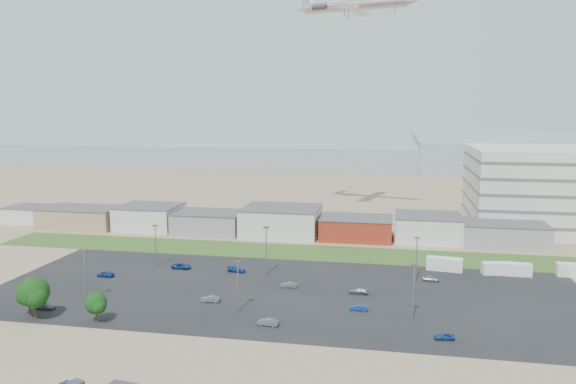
% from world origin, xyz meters
% --- Properties ---
extents(ground, '(700.00, 700.00, 0.00)m').
position_xyz_m(ground, '(0.00, 0.00, 0.00)').
color(ground, '#7E6B50').
rests_on(ground, ground).
extents(parking_lot, '(120.00, 50.00, 0.01)m').
position_xyz_m(parking_lot, '(5.00, 20.00, 0.01)').
color(parking_lot, black).
rests_on(parking_lot, ground).
extents(grass_strip, '(160.00, 16.00, 0.02)m').
position_xyz_m(grass_strip, '(0.00, 52.00, 0.01)').
color(grass_strip, '#32551F').
rests_on(grass_strip, ground).
extents(hills_backdrop, '(700.00, 200.00, 9.00)m').
position_xyz_m(hills_backdrop, '(40.00, 315.00, 4.50)').
color(hills_backdrop, gray).
rests_on(hills_backdrop, ground).
extents(building_row, '(170.00, 20.00, 8.00)m').
position_xyz_m(building_row, '(-17.00, 71.00, 4.00)').
color(building_row, silver).
rests_on(building_row, ground).
extents(box_trailer_a, '(8.26, 3.63, 3.00)m').
position_xyz_m(box_trailer_a, '(38.15, 41.66, 1.50)').
color(box_trailer_a, silver).
rests_on(box_trailer_a, ground).
extents(box_trailer_b, '(7.47, 3.36, 2.70)m').
position_xyz_m(box_trailer_b, '(49.81, 40.80, 1.35)').
color(box_trailer_b, silver).
rests_on(box_trailer_b, ground).
extents(box_trailer_c, '(7.41, 2.41, 2.77)m').
position_xyz_m(box_trailer_c, '(53.08, 40.65, 1.38)').
color(box_trailer_c, silver).
rests_on(box_trailer_c, ground).
extents(box_trailer_d, '(7.83, 2.70, 2.91)m').
position_xyz_m(box_trailer_d, '(66.21, 42.12, 1.45)').
color(box_trailer_d, silver).
rests_on(box_trailer_d, ground).
extents(tree_mid, '(4.84, 4.84, 7.26)m').
position_xyz_m(tree_mid, '(-37.53, -1.61, 3.63)').
color(tree_mid, black).
rests_on(tree_mid, ground).
extents(tree_right, '(5.74, 5.74, 8.61)m').
position_xyz_m(tree_right, '(-35.55, -2.85, 4.31)').
color(tree_right, black).
rests_on(tree_right, ground).
extents(tree_near, '(4.04, 4.04, 6.06)m').
position_xyz_m(tree_near, '(-24.10, -2.26, 3.03)').
color(tree_near, black).
rests_on(tree_near, ground).
extents(lightpole_front_l, '(1.19, 0.50, 10.13)m').
position_xyz_m(lightpole_front_l, '(-31.41, 6.96, 5.06)').
color(lightpole_front_l, slate).
rests_on(lightpole_front_l, ground).
extents(lightpole_front_m, '(1.11, 0.46, 9.43)m').
position_xyz_m(lightpole_front_m, '(-1.29, 7.55, 4.72)').
color(lightpole_front_m, slate).
rests_on(lightpole_front_m, ground).
extents(lightpole_front_r, '(1.19, 0.49, 10.08)m').
position_xyz_m(lightpole_front_r, '(30.09, 9.14, 5.04)').
color(lightpole_front_r, slate).
rests_on(lightpole_front_r, ground).
extents(lightpole_back_l, '(1.18, 0.49, 10.01)m').
position_xyz_m(lightpole_back_l, '(-28.16, 31.94, 5.01)').
color(lightpole_back_l, slate).
rests_on(lightpole_back_l, ground).
extents(lightpole_back_m, '(1.29, 0.54, 10.94)m').
position_xyz_m(lightpole_back_m, '(-1.34, 30.77, 5.47)').
color(lightpole_back_m, slate).
rests_on(lightpole_back_m, ground).
extents(lightpole_back_r, '(1.14, 0.48, 9.71)m').
position_xyz_m(lightpole_back_r, '(31.41, 31.92, 4.86)').
color(lightpole_back_r, slate).
rests_on(lightpole_back_r, ground).
extents(airliner, '(47.81, 38.27, 12.39)m').
position_xyz_m(airliner, '(12.13, 101.68, 70.00)').
color(airliner, silver).
extents(parked_car_1, '(3.37, 1.34, 1.09)m').
position_xyz_m(parked_car_1, '(20.52, 12.02, 0.54)').
color(parked_car_1, navy).
rests_on(parked_car_1, ground).
extents(parked_car_2, '(3.34, 1.66, 1.09)m').
position_xyz_m(parked_car_2, '(34.91, 1.30, 0.55)').
color(parked_car_2, navy).
rests_on(parked_car_2, ground).
extents(parked_car_4, '(3.72, 1.32, 1.22)m').
position_xyz_m(parked_car_4, '(-7.87, 11.23, 0.61)').
color(parked_car_4, '#595B5E').
rests_on(parked_car_4, ground).
extents(parked_car_5, '(3.92, 1.75, 1.31)m').
position_xyz_m(parked_car_5, '(-35.97, 22.50, 0.66)').
color(parked_car_5, navy).
rests_on(parked_car_5, ground).
extents(parked_car_6, '(4.39, 2.26, 1.22)m').
position_xyz_m(parked_car_6, '(-8.47, 31.52, 0.61)').
color(parked_car_6, navy).
rests_on(parked_car_6, ground).
extents(parked_car_7, '(3.51, 1.44, 1.13)m').
position_xyz_m(parked_car_7, '(5.31, 22.79, 0.57)').
color(parked_car_7, '#595B5E').
rests_on(parked_car_7, ground).
extents(parked_car_8, '(3.53, 1.79, 1.15)m').
position_xyz_m(parked_car_8, '(34.63, 32.70, 0.58)').
color(parked_car_8, '#A5A5AA').
rests_on(parked_car_8, ground).
extents(parked_car_9, '(4.53, 2.25, 1.23)m').
position_xyz_m(parked_car_9, '(-21.83, 31.66, 0.62)').
color(parked_car_9, navy).
rests_on(parked_car_9, ground).
extents(parked_car_10, '(3.95, 1.74, 1.13)m').
position_xyz_m(parked_car_10, '(-36.75, 1.73, 0.56)').
color(parked_car_10, '#595B5E').
rests_on(parked_car_10, ground).
extents(parked_car_12, '(4.18, 1.95, 1.18)m').
position_xyz_m(parked_car_12, '(19.74, 21.49, 0.59)').
color(parked_car_12, '#A5A5AA').
rests_on(parked_car_12, ground).
extents(parked_car_13, '(3.93, 1.76, 1.25)m').
position_xyz_m(parked_car_13, '(5.61, 1.82, 0.63)').
color(parked_car_13, '#595B5E').
rests_on(parked_car_13, ground).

